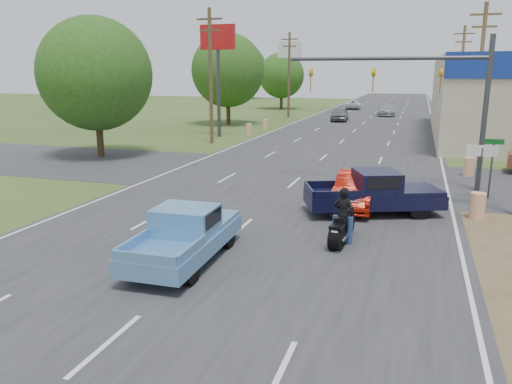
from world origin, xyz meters
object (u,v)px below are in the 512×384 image
(rider, at_px, (343,217))
(motorcycle, at_px, (342,228))
(navy_pickup, at_px, (377,192))
(distant_car_white, at_px, (353,105))
(distant_car_grey, at_px, (340,114))
(distant_car_silver, at_px, (386,110))
(blue_pickup, at_px, (186,233))
(red_convertible, at_px, (357,190))

(rider, bearing_deg, motorcycle, 90.00)
(navy_pickup, bearing_deg, distant_car_white, 166.01)
(distant_car_grey, relative_size, distant_car_silver, 0.88)
(blue_pickup, distance_m, navy_pickup, 8.29)
(distant_car_silver, bearing_deg, distant_car_white, 112.78)
(navy_pickup, xyz_separation_m, distant_car_silver, (-2.65, 47.06, -0.10))
(blue_pickup, xyz_separation_m, navy_pickup, (4.84, 6.73, 0.05))
(rider, xyz_separation_m, blue_pickup, (-4.11, -2.87, -0.06))
(navy_pickup, relative_size, distant_car_grey, 1.20)
(motorcycle, distance_m, blue_pickup, 4.97)
(distant_car_white, bearing_deg, distant_car_silver, 112.65)
(blue_pickup, height_order, navy_pickup, navy_pickup)
(motorcycle, height_order, distant_car_silver, distant_car_silver)
(rider, bearing_deg, blue_pickup, 41.60)
(distant_car_grey, bearing_deg, blue_pickup, -91.71)
(distant_car_white, bearing_deg, blue_pickup, 87.96)
(rider, height_order, navy_pickup, rider)
(rider, xyz_separation_m, distant_car_white, (-7.41, 61.39, -0.23))
(motorcycle, xyz_separation_m, rider, (0.01, 0.07, 0.33))
(distant_car_white, bearing_deg, motorcycle, 91.89)
(motorcycle, relative_size, distant_car_grey, 0.53)
(motorcycle, height_order, blue_pickup, blue_pickup)
(distant_car_silver, bearing_deg, blue_pickup, -97.17)
(motorcycle, bearing_deg, rider, 90.00)
(distant_car_grey, bearing_deg, distant_car_silver, 58.84)
(navy_pickup, height_order, distant_car_silver, navy_pickup)
(red_convertible, bearing_deg, rider, -87.31)
(rider, xyz_separation_m, navy_pickup, (0.72, 3.86, -0.02))
(navy_pickup, xyz_separation_m, distant_car_white, (-8.13, 57.53, -0.21))
(rider, bearing_deg, red_convertible, -81.94)
(red_convertible, distance_m, rider, 4.60)
(rider, height_order, blue_pickup, rider)
(motorcycle, relative_size, rider, 1.39)
(motorcycle, distance_m, distant_car_white, 61.90)
(blue_pickup, height_order, distant_car_silver, blue_pickup)
(rider, relative_size, distant_car_grey, 0.38)
(motorcycle, relative_size, distant_car_silver, 0.46)
(distant_car_grey, distance_m, distant_car_silver, 10.20)
(distant_car_white, bearing_deg, rider, 91.90)
(motorcycle, height_order, distant_car_white, distant_car_white)
(blue_pickup, relative_size, distant_car_grey, 1.07)
(red_convertible, relative_size, rider, 2.52)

